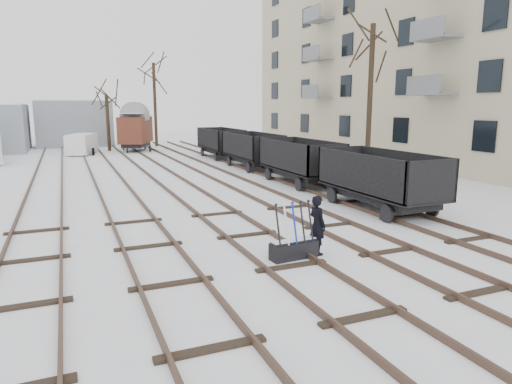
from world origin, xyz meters
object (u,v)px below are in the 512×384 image
freight_wagon_a (379,188)px  worker (317,225)px  ground_frame (294,248)px  box_van_wagon (136,129)px  panel_van (82,144)px

freight_wagon_a → worker: bearing=-142.7°
ground_frame → freight_wagon_a: 6.83m
worker → box_van_wagon: box_van_wagon is taller
worker → panel_van: (-4.85, 29.71, 0.06)m
freight_wagon_a → panel_van: freight_wagon_a is taller
ground_frame → box_van_wagon: size_ratio=0.31×
freight_wagon_a → box_van_wagon: (-5.19, 27.26, 1.08)m
ground_frame → box_van_wagon: box_van_wagon is taller
freight_wagon_a → box_van_wagon: size_ratio=1.12×
box_van_wagon → panel_van: 4.83m
ground_frame → panel_van: (-4.10, 29.81, 0.58)m
panel_van → box_van_wagon: bearing=33.7°
ground_frame → panel_van: panel_van is taller
worker → freight_wagon_a: size_ratio=0.30×
panel_van → ground_frame: bearing=-64.1°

